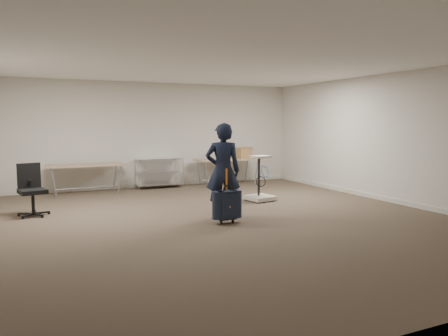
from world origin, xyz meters
name	(u,v)px	position (x,y,z in m)	size (l,w,h in m)	color
ground	(225,219)	(0.00, 0.00, 0.00)	(9.00, 9.00, 0.00)	#403227
room_shell	(197,204)	(0.00, 1.38, 0.05)	(8.00, 9.00, 9.00)	beige
folding_table_left	(86,166)	(-1.90, 3.95, 0.68)	(1.80, 0.75, 0.73)	#95785B
folding_table_right	(228,161)	(1.90, 3.95, 0.68)	(1.80, 0.75, 0.73)	#95785B
wire_shelf	(159,171)	(0.00, 4.20, 0.44)	(1.22, 0.47, 0.80)	silver
person	(223,171)	(0.02, 0.16, 0.87)	(0.63, 0.41, 1.73)	black
suitcase	(227,205)	(-0.10, -0.28, 0.32)	(0.35, 0.21, 0.95)	black
office_chair	(32,200)	(-3.14, 1.80, 0.30)	(0.59, 0.59, 0.98)	black
equipment_cart	(260,189)	(1.51, 1.40, 0.26)	(0.63, 0.63, 1.01)	#EFE3CD
cardboard_box	(243,153)	(2.38, 3.92, 0.88)	(0.41, 0.31, 0.31)	olive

